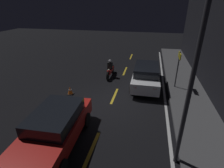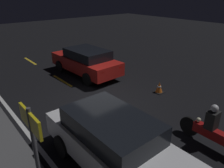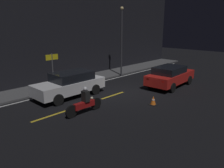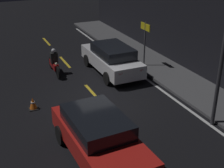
{
  "view_description": "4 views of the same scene",
  "coord_description": "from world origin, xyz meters",
  "px_view_note": "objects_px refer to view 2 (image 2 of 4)",
  "views": [
    {
      "loc": [
        8.36,
        1.88,
        5.24
      ],
      "look_at": [
        -0.87,
        -0.13,
        0.86
      ],
      "focal_mm": 28.0,
      "sensor_mm": 36.0,
      "label": 1
    },
    {
      "loc": [
        -6.32,
        4.72,
        4.35
      ],
      "look_at": [
        -0.51,
        -0.08,
        1.12
      ],
      "focal_mm": 35.0,
      "sensor_mm": 36.0,
      "label": 2
    },
    {
      "loc": [
        -10.57,
        -9.09,
        4.35
      ],
      "look_at": [
        -1.22,
        -0.14,
        0.82
      ],
      "focal_mm": 35.0,
      "sensor_mm": 36.0,
      "label": 3
    },
    {
      "loc": [
        11.06,
        -4.49,
        6.3
      ],
      "look_at": [
        -0.05,
        0.53,
        0.76
      ],
      "focal_mm": 50.0,
      "sensor_mm": 36.0,
      "label": 4
    }
  ],
  "objects_px": {
    "sedan_white": "(116,143)",
    "shop_sign": "(34,142)",
    "motorcycle": "(213,131)",
    "traffic_cone_near": "(159,87)",
    "taxi_red": "(86,61)"
  },
  "relations": [
    {
      "from": "traffic_cone_near",
      "to": "motorcycle",
      "type": "bearing_deg",
      "value": 152.24
    },
    {
      "from": "shop_sign",
      "to": "motorcycle",
      "type": "bearing_deg",
      "value": -104.0
    },
    {
      "from": "sedan_white",
      "to": "traffic_cone_near",
      "type": "xyz_separation_m",
      "value": [
        2.29,
        -4.59,
        -0.56
      ]
    },
    {
      "from": "sedan_white",
      "to": "traffic_cone_near",
      "type": "distance_m",
      "value": 5.16
    },
    {
      "from": "shop_sign",
      "to": "traffic_cone_near",
      "type": "bearing_deg",
      "value": -70.84
    },
    {
      "from": "taxi_red",
      "to": "motorcycle",
      "type": "distance_m",
      "value": 7.57
    },
    {
      "from": "sedan_white",
      "to": "motorcycle",
      "type": "distance_m",
      "value": 3.02
    },
    {
      "from": "traffic_cone_near",
      "to": "shop_sign",
      "type": "height_order",
      "value": "shop_sign"
    },
    {
      "from": "traffic_cone_near",
      "to": "sedan_white",
      "type": "bearing_deg",
      "value": 116.48
    },
    {
      "from": "taxi_red",
      "to": "motorcycle",
      "type": "height_order",
      "value": "taxi_red"
    },
    {
      "from": "motorcycle",
      "to": "traffic_cone_near",
      "type": "relative_size",
      "value": 4.25
    },
    {
      "from": "taxi_red",
      "to": "sedan_white",
      "type": "bearing_deg",
      "value": 150.31
    },
    {
      "from": "sedan_white",
      "to": "shop_sign",
      "type": "distance_m",
      "value": 2.19
    },
    {
      "from": "motorcycle",
      "to": "traffic_cone_near",
      "type": "distance_m",
      "value": 3.91
    },
    {
      "from": "motorcycle",
      "to": "shop_sign",
      "type": "relative_size",
      "value": 0.92
    }
  ]
}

